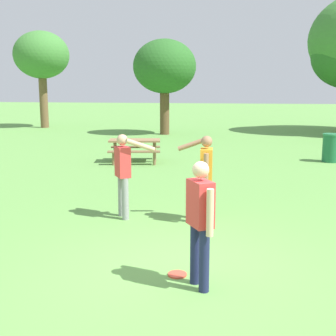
{
  "coord_description": "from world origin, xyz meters",
  "views": [
    {
      "loc": [
        0.71,
        -5.83,
        2.55
      ],
      "look_at": [
        -0.6,
        2.46,
        1.0
      ],
      "focal_mm": 47.89,
      "sensor_mm": 36.0,
      "label": 1
    }
  ],
  "objects_px": {
    "person_catcher": "(123,169)",
    "frisbee": "(177,274)",
    "tree_broad_center": "(165,67)",
    "trash_can_beside_table": "(331,148)",
    "picnic_table_near": "(135,146)",
    "person_bystander": "(206,172)",
    "tree_tall_left": "(41,56)",
    "person_thrower": "(200,216)"
  },
  "relations": [
    {
      "from": "trash_can_beside_table",
      "to": "tree_tall_left",
      "type": "relative_size",
      "value": 0.17
    },
    {
      "from": "person_catcher",
      "to": "picnic_table_near",
      "type": "xyz_separation_m",
      "value": [
        -1.27,
        6.34,
        -0.4
      ]
    },
    {
      "from": "person_catcher",
      "to": "frisbee",
      "type": "xyz_separation_m",
      "value": [
        1.4,
        -2.53,
        -0.95
      ]
    },
    {
      "from": "person_catcher",
      "to": "picnic_table_near",
      "type": "distance_m",
      "value": 6.48
    },
    {
      "from": "person_catcher",
      "to": "trash_can_beside_table",
      "type": "height_order",
      "value": "person_catcher"
    },
    {
      "from": "person_thrower",
      "to": "person_catcher",
      "type": "height_order",
      "value": "same"
    },
    {
      "from": "person_catcher",
      "to": "tree_tall_left",
      "type": "relative_size",
      "value": 0.28
    },
    {
      "from": "picnic_table_near",
      "to": "person_bystander",
      "type": "bearing_deg",
      "value": -65.86
    },
    {
      "from": "picnic_table_near",
      "to": "tree_tall_left",
      "type": "xyz_separation_m",
      "value": [
        -8.36,
        11.46,
        3.72
      ]
    },
    {
      "from": "person_bystander",
      "to": "picnic_table_near",
      "type": "distance_m",
      "value": 6.97
    },
    {
      "from": "picnic_table_near",
      "to": "tree_broad_center",
      "type": "bearing_deg",
      "value": 92.88
    },
    {
      "from": "person_catcher",
      "to": "tree_broad_center",
      "type": "bearing_deg",
      "value": 96.44
    },
    {
      "from": "person_bystander",
      "to": "trash_can_beside_table",
      "type": "relative_size",
      "value": 1.71
    },
    {
      "from": "person_thrower",
      "to": "person_bystander",
      "type": "bearing_deg",
      "value": 92.92
    },
    {
      "from": "frisbee",
      "to": "tree_tall_left",
      "type": "bearing_deg",
      "value": 118.47
    },
    {
      "from": "person_thrower",
      "to": "picnic_table_near",
      "type": "relative_size",
      "value": 0.85
    },
    {
      "from": "frisbee",
      "to": "picnic_table_near",
      "type": "bearing_deg",
      "value": 106.72
    },
    {
      "from": "person_thrower",
      "to": "picnic_table_near",
      "type": "xyz_separation_m",
      "value": [
        -2.99,
        9.18,
        -0.38
      ]
    },
    {
      "from": "person_bystander",
      "to": "tree_broad_center",
      "type": "xyz_separation_m",
      "value": [
        -3.29,
        15.15,
        2.52
      ]
    },
    {
      "from": "trash_can_beside_table",
      "to": "tree_tall_left",
      "type": "xyz_separation_m",
      "value": [
        -14.9,
        10.37,
        3.8
      ]
    },
    {
      "from": "frisbee",
      "to": "picnic_table_near",
      "type": "relative_size",
      "value": 0.14
    },
    {
      "from": "tree_broad_center",
      "to": "person_catcher",
      "type": "bearing_deg",
      "value": -83.56
    },
    {
      "from": "person_thrower",
      "to": "trash_can_beside_table",
      "type": "distance_m",
      "value": 10.88
    },
    {
      "from": "person_catcher",
      "to": "trash_can_beside_table",
      "type": "xyz_separation_m",
      "value": [
        5.27,
        7.43,
        -0.48
      ]
    },
    {
      "from": "frisbee",
      "to": "trash_can_beside_table",
      "type": "distance_m",
      "value": 10.7
    },
    {
      "from": "tree_broad_center",
      "to": "trash_can_beside_table",
      "type": "bearing_deg",
      "value": -47.84
    },
    {
      "from": "person_thrower",
      "to": "person_bystander",
      "type": "distance_m",
      "value": 2.83
    },
    {
      "from": "person_thrower",
      "to": "trash_can_beside_table",
      "type": "bearing_deg",
      "value": 70.97
    },
    {
      "from": "person_bystander",
      "to": "trash_can_beside_table",
      "type": "distance_m",
      "value": 8.32
    },
    {
      "from": "person_bystander",
      "to": "tree_tall_left",
      "type": "xyz_separation_m",
      "value": [
        -11.21,
        17.82,
        3.33
      ]
    },
    {
      "from": "person_thrower",
      "to": "trash_can_beside_table",
      "type": "height_order",
      "value": "person_thrower"
    },
    {
      "from": "person_catcher",
      "to": "frisbee",
      "type": "distance_m",
      "value": 3.04
    },
    {
      "from": "person_thrower",
      "to": "frisbee",
      "type": "xyz_separation_m",
      "value": [
        -0.33,
        0.31,
        -0.93
      ]
    },
    {
      "from": "trash_can_beside_table",
      "to": "person_thrower",
      "type": "bearing_deg",
      "value": -109.03
    },
    {
      "from": "frisbee",
      "to": "person_catcher",
      "type": "bearing_deg",
      "value": 118.91
    },
    {
      "from": "person_catcher",
      "to": "frisbee",
      "type": "bearing_deg",
      "value": -61.09
    },
    {
      "from": "person_thrower",
      "to": "tree_tall_left",
      "type": "bearing_deg",
      "value": 118.81
    },
    {
      "from": "picnic_table_near",
      "to": "person_catcher",
      "type": "bearing_deg",
      "value": -78.7
    },
    {
      "from": "person_catcher",
      "to": "person_bystander",
      "type": "height_order",
      "value": "same"
    },
    {
      "from": "frisbee",
      "to": "person_thrower",
      "type": "bearing_deg",
      "value": -43.68
    },
    {
      "from": "trash_can_beside_table",
      "to": "tree_tall_left",
      "type": "distance_m",
      "value": 18.55
    },
    {
      "from": "trash_can_beside_table",
      "to": "tree_broad_center",
      "type": "bearing_deg",
      "value": 132.16
    }
  ]
}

